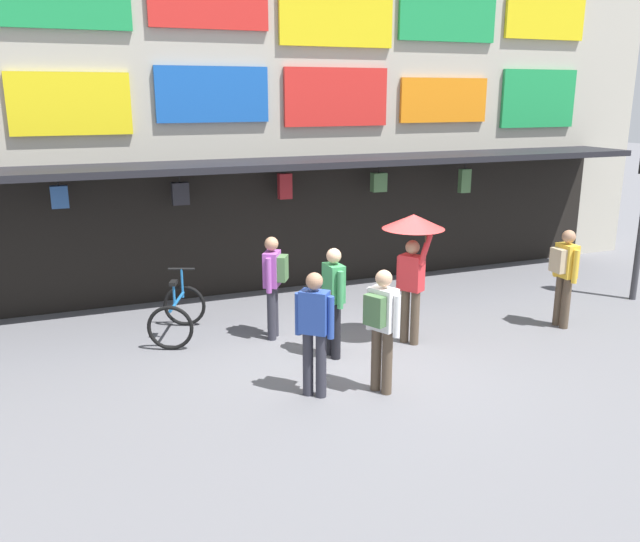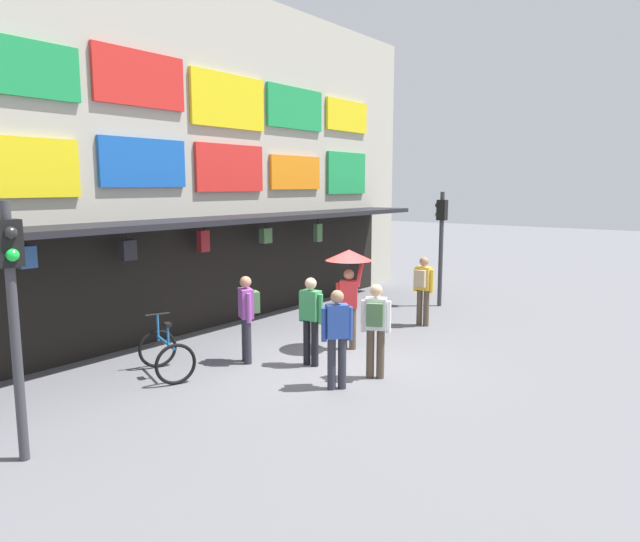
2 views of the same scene
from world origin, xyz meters
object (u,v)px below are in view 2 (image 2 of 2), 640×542
(bicycle_parked, at_px, (166,354))
(pedestrian_in_red, at_px, (247,312))
(pedestrian_in_black, at_px, (423,286))
(traffic_light_far, at_px, (441,230))
(pedestrian_in_purple, at_px, (337,331))
(traffic_light_near, at_px, (12,290))
(pedestrian_in_white, at_px, (311,316))
(pedestrian_with_umbrella, at_px, (349,271))
(pedestrian_in_green, at_px, (376,324))

(bicycle_parked, bearing_deg, pedestrian_in_red, -22.86)
(pedestrian_in_black, bearing_deg, traffic_light_far, 16.41)
(pedestrian_in_purple, bearing_deg, pedestrian_in_black, 10.55)
(traffic_light_near, bearing_deg, pedestrian_in_white, -5.25)
(traffic_light_far, relative_size, pedestrian_in_red, 1.90)
(pedestrian_in_black, bearing_deg, pedestrian_in_red, 164.53)
(pedestrian_in_black, bearing_deg, traffic_light_near, 175.73)
(traffic_light_near, bearing_deg, traffic_light_far, 0.09)
(pedestrian_in_black, bearing_deg, pedestrian_with_umbrella, 174.21)
(pedestrian_with_umbrella, bearing_deg, pedestrian_in_purple, -150.34)
(pedestrian_in_green, height_order, pedestrian_in_black, same)
(pedestrian_in_purple, bearing_deg, traffic_light_near, 160.22)
(traffic_light_far, relative_size, pedestrian_in_black, 1.90)
(bicycle_parked, bearing_deg, pedestrian_in_green, -55.02)
(traffic_light_near, height_order, bicycle_parked, traffic_light_near)
(pedestrian_in_red, height_order, pedestrian_in_black, same)
(traffic_light_far, xyz_separation_m, pedestrian_in_purple, (-7.24, -1.61, -1.16))
(pedestrian_in_white, relative_size, pedestrian_in_purple, 1.00)
(pedestrian_with_umbrella, distance_m, pedestrian_in_purple, 2.47)
(traffic_light_near, relative_size, traffic_light_far, 1.00)
(traffic_light_far, bearing_deg, pedestrian_in_green, -163.89)
(pedestrian_in_green, xyz_separation_m, pedestrian_in_white, (-0.10, 1.36, -0.04))
(traffic_light_far, xyz_separation_m, bicycle_parked, (-8.54, 1.20, -1.75))
(pedestrian_in_white, bearing_deg, pedestrian_in_green, -85.72)
(pedestrian_in_white, xyz_separation_m, pedestrian_in_black, (4.10, -0.22, 0.04))
(bicycle_parked, xyz_separation_m, pedestrian_in_green, (2.13, -3.05, 0.59))
(traffic_light_near, relative_size, pedestrian_in_green, 1.90)
(pedestrian_in_purple, distance_m, pedestrian_in_black, 4.91)
(pedestrian_in_red, relative_size, pedestrian_in_purple, 1.00)
(traffic_light_far, relative_size, pedestrian_in_green, 1.90)
(pedestrian_with_umbrella, relative_size, pedestrian_in_red, 1.24)
(pedestrian_in_red, bearing_deg, pedestrian_in_purple, -93.84)
(traffic_light_near, distance_m, bicycle_parked, 3.78)
(bicycle_parked, bearing_deg, traffic_light_far, -7.98)
(traffic_light_far, height_order, pedestrian_in_black, traffic_light_far)
(pedestrian_in_white, relative_size, pedestrian_in_black, 1.00)
(pedestrian_with_umbrella, relative_size, pedestrian_in_black, 1.24)
(pedestrian_in_green, height_order, pedestrian_in_purple, same)
(pedestrian_with_umbrella, xyz_separation_m, pedestrian_in_purple, (-2.07, -1.18, -0.66))
(pedestrian_in_red, relative_size, pedestrian_in_white, 1.00)
(pedestrian_in_green, bearing_deg, pedestrian_in_red, 105.68)
(bicycle_parked, relative_size, pedestrian_in_white, 0.80)
(pedestrian_in_green, height_order, pedestrian_in_white, same)
(pedestrian_with_umbrella, height_order, pedestrian_in_red, pedestrian_with_umbrella)
(traffic_light_far, height_order, pedestrian_in_green, traffic_light_far)
(pedestrian_with_umbrella, height_order, pedestrian_in_purple, pedestrian_with_umbrella)
(bicycle_parked, bearing_deg, pedestrian_in_white, -39.76)
(traffic_light_near, relative_size, bicycle_parked, 2.38)
(pedestrian_with_umbrella, distance_m, pedestrian_in_white, 1.51)
(pedestrian_with_umbrella, bearing_deg, pedestrian_in_white, -177.32)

